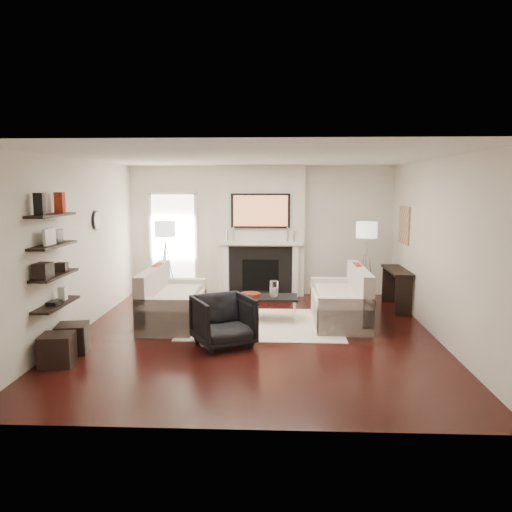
{
  "coord_description": "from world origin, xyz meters",
  "views": [
    {
      "loc": [
        0.35,
        -7.42,
        2.29
      ],
      "look_at": [
        0.0,
        0.6,
        1.15
      ],
      "focal_mm": 35.0,
      "sensor_mm": 36.0,
      "label": 1
    }
  ],
  "objects_px": {
    "loveseat_left_base": "(174,310)",
    "lamp_left_shade": "(165,229)",
    "lamp_right_shade": "(367,230)",
    "armchair": "(223,318)",
    "ottoman_near": "(72,338)",
    "coffee_table": "(265,297)",
    "loveseat_right_base": "(339,309)"
  },
  "relations": [
    {
      "from": "armchair",
      "to": "loveseat_left_base",
      "type": "bearing_deg",
      "value": 101.72
    },
    {
      "from": "armchair",
      "to": "ottoman_near",
      "type": "bearing_deg",
      "value": 163.34
    },
    {
      "from": "coffee_table",
      "to": "lamp_right_shade",
      "type": "relative_size",
      "value": 2.75
    },
    {
      "from": "loveseat_right_base",
      "to": "lamp_left_shade",
      "type": "bearing_deg",
      "value": 157.76
    },
    {
      "from": "coffee_table",
      "to": "lamp_left_shade",
      "type": "xyz_separation_m",
      "value": [
        -1.99,
        1.31,
        1.05
      ]
    },
    {
      "from": "loveseat_right_base",
      "to": "lamp_left_shade",
      "type": "xyz_separation_m",
      "value": [
        -3.25,
        1.33,
        1.24
      ]
    },
    {
      "from": "loveseat_left_base",
      "to": "lamp_left_shade",
      "type": "distance_m",
      "value": 2.01
    },
    {
      "from": "loveseat_left_base",
      "to": "ottoman_near",
      "type": "distance_m",
      "value": 1.91
    },
    {
      "from": "lamp_right_shade",
      "to": "ottoman_near",
      "type": "relative_size",
      "value": 1.0
    },
    {
      "from": "armchair",
      "to": "ottoman_near",
      "type": "relative_size",
      "value": 1.98
    },
    {
      "from": "loveseat_left_base",
      "to": "loveseat_right_base",
      "type": "distance_m",
      "value": 2.79
    },
    {
      "from": "loveseat_right_base",
      "to": "armchair",
      "type": "distance_m",
      "value": 2.27
    },
    {
      "from": "coffee_table",
      "to": "ottoman_near",
      "type": "height_order",
      "value": "coffee_table"
    },
    {
      "from": "loveseat_right_base",
      "to": "armchair",
      "type": "bearing_deg",
      "value": -143.44
    },
    {
      "from": "armchair",
      "to": "loveseat_right_base",
      "type": "bearing_deg",
      "value": 8.55
    },
    {
      "from": "coffee_table",
      "to": "lamp_left_shade",
      "type": "relative_size",
      "value": 2.75
    },
    {
      "from": "ottoman_near",
      "to": "loveseat_right_base",
      "type": "bearing_deg",
      "value": 24.47
    },
    {
      "from": "coffee_table",
      "to": "lamp_right_shade",
      "type": "bearing_deg",
      "value": 33.62
    },
    {
      "from": "loveseat_left_base",
      "to": "coffee_table",
      "type": "xyz_separation_m",
      "value": [
        1.53,
        0.2,
        0.19
      ]
    },
    {
      "from": "coffee_table",
      "to": "ottoman_near",
      "type": "xyz_separation_m",
      "value": [
        -2.61,
        -1.78,
        -0.2
      ]
    },
    {
      "from": "loveseat_left_base",
      "to": "armchair",
      "type": "relative_size",
      "value": 2.27
    },
    {
      "from": "lamp_left_shade",
      "to": "lamp_right_shade",
      "type": "height_order",
      "value": "same"
    },
    {
      "from": "armchair",
      "to": "coffee_table",
      "type": "bearing_deg",
      "value": 39.51
    },
    {
      "from": "armchair",
      "to": "ottoman_near",
      "type": "height_order",
      "value": "armchair"
    },
    {
      "from": "loveseat_left_base",
      "to": "lamp_right_shade",
      "type": "distance_m",
      "value": 3.94
    },
    {
      "from": "loveseat_left_base",
      "to": "armchair",
      "type": "distance_m",
      "value": 1.52
    },
    {
      "from": "coffee_table",
      "to": "armchair",
      "type": "relative_size",
      "value": 1.39
    },
    {
      "from": "loveseat_right_base",
      "to": "armchair",
      "type": "height_order",
      "value": "armchair"
    },
    {
      "from": "coffee_table",
      "to": "armchair",
      "type": "bearing_deg",
      "value": -112.48
    },
    {
      "from": "coffee_table",
      "to": "armchair",
      "type": "height_order",
      "value": "armchair"
    },
    {
      "from": "loveseat_right_base",
      "to": "armchair",
      "type": "xyz_separation_m",
      "value": [
        -1.82,
        -1.35,
        0.19
      ]
    },
    {
      "from": "loveseat_right_base",
      "to": "lamp_right_shade",
      "type": "relative_size",
      "value": 4.5
    }
  ]
}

